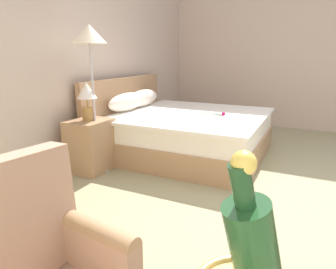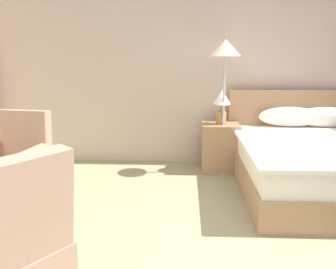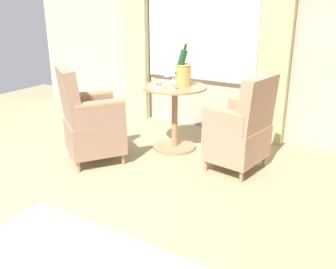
{
  "view_description": "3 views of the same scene",
  "coord_description": "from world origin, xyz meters",
  "px_view_note": "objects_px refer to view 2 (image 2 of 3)",
  "views": [
    {
      "loc": [
        -2.81,
        0.14,
        1.35
      ],
      "look_at": [
        -0.44,
        1.29,
        0.65
      ],
      "focal_mm": 32.0,
      "sensor_mm": 36.0,
      "label": 1
    },
    {
      "loc": [
        -0.6,
        -2.28,
        1.51
      ],
      "look_at": [
        -0.77,
        1.19,
        0.75
      ],
      "focal_mm": 40.0,
      "sensor_mm": 36.0,
      "label": 2
    },
    {
      "loc": [
        1.19,
        2.2,
        1.64
      ],
      "look_at": [
        -0.63,
        1.09,
        0.87
      ],
      "focal_mm": 40.0,
      "sensor_mm": 36.0,
      "label": 3
    }
  ],
  "objects_px": {
    "bed": "(327,164)",
    "nightstand": "(220,147)",
    "bedside_lamp": "(222,102)",
    "armchair_by_window": "(16,171)",
    "floor_lamp_brass": "(225,59)",
    "armchair_facing_bed": "(12,251)"
  },
  "relations": [
    {
      "from": "floor_lamp_brass",
      "to": "armchair_by_window",
      "type": "bearing_deg",
      "value": -145.69
    },
    {
      "from": "armchair_facing_bed",
      "to": "bedside_lamp",
      "type": "bearing_deg",
      "value": 64.2
    },
    {
      "from": "floor_lamp_brass",
      "to": "armchair_facing_bed",
      "type": "relative_size",
      "value": 1.64
    },
    {
      "from": "bedside_lamp",
      "to": "armchair_by_window",
      "type": "distance_m",
      "value": 2.56
    },
    {
      "from": "bedside_lamp",
      "to": "floor_lamp_brass",
      "type": "xyz_separation_m",
      "value": [
        0.02,
        -0.08,
        0.53
      ]
    },
    {
      "from": "armchair_by_window",
      "to": "armchair_facing_bed",
      "type": "height_order",
      "value": "armchair_facing_bed"
    },
    {
      "from": "bed",
      "to": "floor_lamp_brass",
      "type": "xyz_separation_m",
      "value": [
        -1.08,
        0.65,
        1.11
      ]
    },
    {
      "from": "bed",
      "to": "nightstand",
      "type": "height_order",
      "value": "bed"
    },
    {
      "from": "bed",
      "to": "armchair_facing_bed",
      "type": "distance_m",
      "value": 3.33
    },
    {
      "from": "nightstand",
      "to": "armchair_by_window",
      "type": "xyz_separation_m",
      "value": [
        -2.03,
        -1.48,
        0.12
      ]
    },
    {
      "from": "bedside_lamp",
      "to": "armchair_facing_bed",
      "type": "xyz_separation_m",
      "value": [
        -1.41,
        -2.91,
        -0.47
      ]
    },
    {
      "from": "bed",
      "to": "bedside_lamp",
      "type": "height_order",
      "value": "bedside_lamp"
    },
    {
      "from": "bedside_lamp",
      "to": "floor_lamp_brass",
      "type": "bearing_deg",
      "value": -75.8
    },
    {
      "from": "bed",
      "to": "armchair_by_window",
      "type": "xyz_separation_m",
      "value": [
        -3.14,
        -0.75,
        0.11
      ]
    },
    {
      "from": "bedside_lamp",
      "to": "armchair_by_window",
      "type": "height_order",
      "value": "bedside_lamp"
    },
    {
      "from": "nightstand",
      "to": "floor_lamp_brass",
      "type": "xyz_separation_m",
      "value": [
        0.02,
        -0.08,
        1.12
      ]
    },
    {
      "from": "bed",
      "to": "nightstand",
      "type": "xyz_separation_m",
      "value": [
        -1.1,
        0.73,
        -0.01
      ]
    },
    {
      "from": "bedside_lamp",
      "to": "armchair_by_window",
      "type": "bearing_deg",
      "value": -144.02
    },
    {
      "from": "nightstand",
      "to": "armchair_facing_bed",
      "type": "relative_size",
      "value": 0.61
    },
    {
      "from": "bed",
      "to": "bedside_lamp",
      "type": "distance_m",
      "value": 1.45
    },
    {
      "from": "bed",
      "to": "bedside_lamp",
      "type": "xyz_separation_m",
      "value": [
        -1.1,
        0.73,
        0.58
      ]
    },
    {
      "from": "nightstand",
      "to": "bedside_lamp",
      "type": "xyz_separation_m",
      "value": [
        -0.0,
        0.0,
        0.6
      ]
    }
  ]
}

